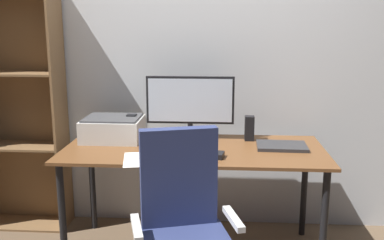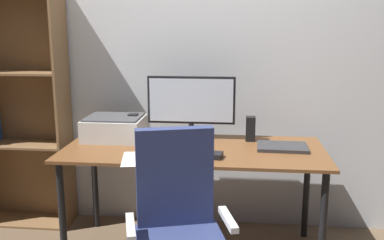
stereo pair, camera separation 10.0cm
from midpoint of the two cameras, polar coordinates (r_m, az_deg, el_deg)
name	(u,v)px [view 1 (the left image)]	position (r m, az deg, el deg)	size (l,w,h in m)	color
back_wall	(199,56)	(3.27, -0.01, 8.45)	(6.40, 0.10, 2.60)	silver
desk	(194,159)	(2.86, -0.76, -5.17)	(1.69, 0.74, 0.74)	brown
monitor	(190,103)	(3.00, -1.20, 2.21)	(0.61, 0.20, 0.44)	black
keyboard	(179,155)	(2.66, -2.83, -4.59)	(0.29, 0.11, 0.02)	silver
mouse	(219,155)	(2.62, 2.43, -4.64)	(0.06, 0.10, 0.03)	black
coffee_mug	(199,141)	(2.80, -0.15, -2.73)	(0.09, 0.07, 0.11)	white
laptop	(282,146)	(2.89, 10.69, -3.37)	(0.32, 0.23, 0.02)	#2D2D30
speaker_left	(132,126)	(3.09, -8.80, -0.83)	(0.06, 0.07, 0.17)	black
speaker_right	(249,128)	(3.02, 6.58, -1.08)	(0.06, 0.07, 0.17)	black
printer	(113,128)	(3.08, -11.23, -1.09)	(0.40, 0.34, 0.16)	silver
paper_sheet	(142,159)	(2.62, -7.72, -5.13)	(0.21, 0.30, 0.00)	white
office_chair	(184,240)	(2.28, -2.36, -15.50)	(0.57, 0.56, 1.01)	silver
bookshelf	(17,110)	(3.52, -22.68, 1.16)	(0.67, 0.28, 1.81)	brown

